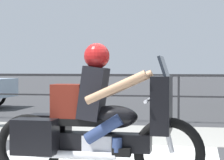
{
  "coord_description": "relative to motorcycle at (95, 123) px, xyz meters",
  "views": [
    {
      "loc": [
        0.49,
        -5.22,
        1.33
      ],
      "look_at": [
        -0.59,
        0.14,
        1.17
      ],
      "focal_mm": 70.0,
      "sensor_mm": 36.0,
      "label": 1
    }
  ],
  "objects": [
    {
      "name": "motorcycle",
      "position": [
        0.0,
        0.0,
        0.0
      ],
      "size": [
        2.42,
        0.76,
        1.61
      ],
      "rotation": [
        0.0,
        0.0,
        0.07
      ],
      "color": "black",
      "rests_on": "ground"
    },
    {
      "name": "fence_railing",
      "position": [
        0.67,
        5.63,
        0.22
      ],
      "size": [
        36.0,
        0.05,
        1.17
      ],
      "color": "#232326",
      "rests_on": "ground"
    },
    {
      "name": "sidewalk_band",
      "position": [
        0.67,
        3.84,
        -0.7
      ],
      "size": [
        44.0,
        2.4,
        0.01
      ],
      "primitive_type": "cube",
      "color": "#99968E",
      "rests_on": "ground"
    }
  ]
}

